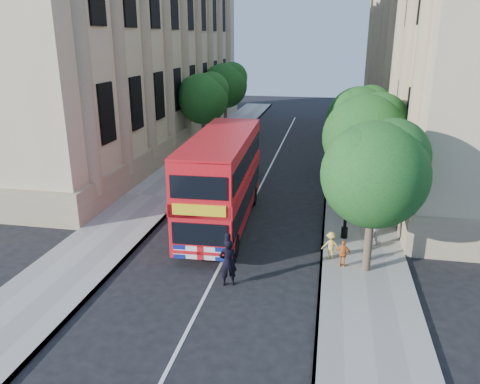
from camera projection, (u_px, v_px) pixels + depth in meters
The scene contains 17 objects.
ground at pixel (205, 296), 16.83m from camera, with size 120.00×120.00×0.00m, color black.
pavement_right at pixel (357, 210), 25.07m from camera, with size 3.50×80.00×0.12m, color gray.
pavement_left at pixel (154, 197), 27.16m from camera, with size 3.50×80.00×0.12m, color gray.
building_right at pixel (473, 35), 33.83m from camera, with size 12.00×38.00×18.00m, color tan.
building_left at pixel (117, 35), 38.85m from camera, with size 12.00×38.00×18.00m, color tan.
tree_right_near at pixel (376, 169), 17.25m from camera, with size 4.00×4.00×6.08m.
tree_right_mid at pixel (367, 133), 22.77m from camera, with size 4.20×4.20×6.37m.
tree_right_far at pixel (361, 116), 28.40m from camera, with size 4.00×4.00×6.15m.
tree_left_far at pixel (203, 96), 37.03m from camera, with size 4.00×4.00×6.30m.
tree_left_back at pixel (226, 83), 44.39m from camera, with size 4.20×4.20×6.65m.
lamp_post at pixel (348, 188), 20.71m from camera, with size 0.32×0.32×5.16m.
double_decker_bus at pixel (222, 178), 22.45m from camera, with size 2.96×9.71×4.43m.
box_van at pixel (235, 160), 29.90m from camera, with size 2.29×5.11×2.87m.
police_constable at pixel (228, 262), 17.35m from camera, with size 0.67×0.44×1.85m, color black.
woman_pedestrian at pixel (370, 225), 20.42m from camera, with size 0.91×0.71×1.88m, color silver.
child_a at pixel (343, 254), 18.61m from camera, with size 0.66×0.27×1.12m, color orange.
child_b at pixel (331, 245), 19.31m from camera, with size 0.75×0.43×1.16m, color #F0CA51.
Camera 1 is at (4.08, -14.26, 8.88)m, focal length 35.00 mm.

